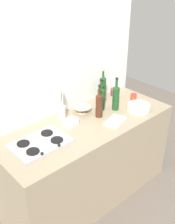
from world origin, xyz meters
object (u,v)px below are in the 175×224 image
Objects in this scene: wine_bottle_leftmost at (116,97)px; cutting_board at (115,121)px; butter_dish at (71,122)px; utensil_crock at (62,111)px; condiment_jar_front at (133,98)px; stovetop_hob at (40,143)px; mixing_bowl at (82,109)px; wine_bottle_rightmost at (99,105)px; plate_stack at (139,107)px; condiment_jar_rear at (114,92)px; wine_bottle_mid_right at (103,88)px; wine_bottle_mid_left at (101,98)px.

cutting_board is at bearing -137.01° from wine_bottle_leftmost.
cutting_board is at bearing -33.71° from butter_dish.
utensil_crock is 0.82m from condiment_jar_front.
condiment_jar_front is at bearing -0.89° from stovetop_hob.
butter_dish is 0.59× the size of cutting_board.
wine_bottle_leftmost is 0.37m from mixing_bowl.
utensil_crock is at bearing 155.62° from wine_bottle_leftmost.
mixing_bowl is (-0.31, 0.17, -0.10)m from wine_bottle_leftmost.
wine_bottle_leftmost is at bearing 42.99° from cutting_board.
wine_bottle_rightmost is 0.34m from butter_dish.
wine_bottle_rightmost is (-0.39, 0.18, 0.10)m from plate_stack.
condiment_jar_rear is at bearing 44.55° from cutting_board.
stovetop_hob is 2.03× the size of plate_stack.
wine_bottle_mid_right is at bearing 1.58° from utensil_crock.
condiment_jar_rear is (0.47, 0.24, -0.09)m from wine_bottle_rightmost.
utensil_crock is (-0.21, 0.06, 0.04)m from mixing_bowl.
plate_stack is 0.35m from cutting_board.
stovetop_hob is at bearing 179.11° from condiment_jar_front.
cutting_board is at bearing 179.90° from plate_stack.
stovetop_hob is 1.34× the size of wine_bottle_mid_right.
mixing_bowl is at bearing 150.24° from wine_bottle_leftmost.
butter_dish is 0.80m from condiment_jar_rear.
stovetop_hob is 5.72× the size of condiment_jar_rear.
wine_bottle_rightmost reaches higher than condiment_jar_front.
butter_dish is 0.42× the size of utensil_crock.
stovetop_hob is 1.19m from condiment_jar_front.
wine_bottle_leftmost is 4.21× the size of condiment_jar_rear.
condiment_jar_rear is (0.76, 0.01, -0.03)m from utensil_crock.
wine_bottle_rightmost reaches higher than mixing_bowl.
wine_bottle_leftmost is 3.48× the size of condiment_jar_front.
stovetop_hob is at bearing -163.86° from mixing_bowl.
mixing_bowl is (-0.37, -0.08, -0.10)m from wine_bottle_mid_right.
wine_bottle_rightmost is 0.21m from mixing_bowl.
butter_dish is at bearing -167.04° from condiment_jar_rear.
wine_bottle_leftmost reaches higher than cutting_board.
stovetop_hob is 1.52× the size of utensil_crock.
plate_stack is 0.40m from wine_bottle_mid_left.
stovetop_hob is 1.40× the size of wine_bottle_rightmost.
wine_bottle_leftmost is 1.12× the size of utensil_crock.
wine_bottle_leftmost is at bearing -29.76° from mixing_bowl.
utensil_crock reaches higher than butter_dish.
condiment_jar_front is at bearing -54.27° from wine_bottle_mid_right.
wine_bottle_leftmost is 0.26m from wine_bottle_mid_right.
condiment_jar_rear reaches higher than cutting_board.
condiment_jar_rear is at bearing 12.07° from stovetop_hob.
wine_bottle_mid_left is 0.32m from cutting_board.
wine_bottle_rightmost is (0.70, 0.01, 0.12)m from stovetop_hob.
condiment_jar_front is 0.45× the size of cutting_board.
wine_bottle_mid_left is 3.28× the size of condiment_jar_front.
cutting_board is at bearing -71.36° from mixing_bowl.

